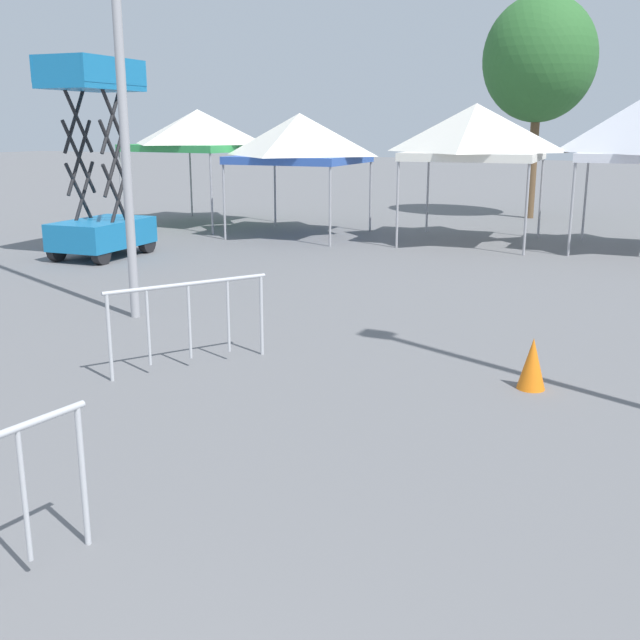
# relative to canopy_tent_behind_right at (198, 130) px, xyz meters

# --- Properties ---
(canopy_tent_behind_right) EXTENTS (3.60, 3.60, 3.39)m
(canopy_tent_behind_right) POSITION_rel_canopy_tent_behind_right_xyz_m (0.00, 0.00, 0.00)
(canopy_tent_behind_right) COLOR #9E9EA3
(canopy_tent_behind_right) RESTS_ON ground
(canopy_tent_right_of_center) EXTENTS (3.30, 3.30, 3.24)m
(canopy_tent_right_of_center) POSITION_rel_canopy_tent_behind_right_xyz_m (3.84, -0.85, -0.20)
(canopy_tent_right_of_center) COLOR #9E9EA3
(canopy_tent_right_of_center) RESTS_ON ground
(canopy_tent_behind_center) EXTENTS (3.45, 3.45, 3.45)m
(canopy_tent_behind_center) POSITION_rel_canopy_tent_behind_right_xyz_m (8.38, -0.11, -0.02)
(canopy_tent_behind_center) COLOR #9E9EA3
(canopy_tent_behind_center) RESTS_ON ground
(scissor_lift) EXTENTS (1.57, 2.40, 4.33)m
(scissor_lift) POSITION_rel_canopy_tent_behind_right_xyz_m (1.42, -5.96, -1.50)
(scissor_lift) COLOR black
(scissor_lift) RESTS_ON ground
(tree_behind_tents_center) EXTENTS (3.49, 3.49, 6.86)m
(tree_behind_tents_center) POSITION_rel_canopy_tent_behind_right_xyz_m (8.66, 6.08, 2.13)
(tree_behind_tents_center) COLOR brown
(tree_behind_tents_center) RESTS_ON ground
(crowd_barrier_by_lift) EXTENTS (1.14, 1.82, 1.08)m
(crowd_barrier_by_lift) POSITION_rel_canopy_tent_behind_right_xyz_m (8.06, -11.90, -2.04)
(crowd_barrier_by_lift) COLOR #B7BABF
(crowd_barrier_by_lift) RESTS_ON ground
(traffic_cone_lot_center) EXTENTS (0.32, 0.32, 0.60)m
(traffic_cone_lot_center) POSITION_rel_canopy_tent_behind_right_xyz_m (12.01, -10.87, -2.49)
(traffic_cone_lot_center) COLOR orange
(traffic_cone_lot_center) RESTS_ON ground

